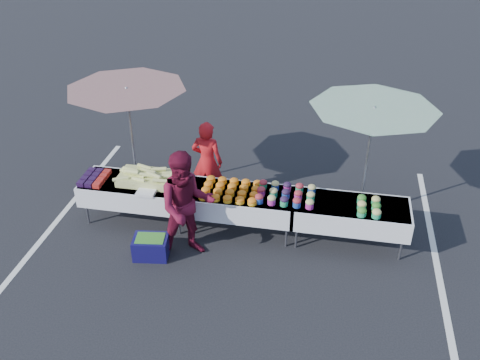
% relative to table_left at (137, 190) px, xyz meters
% --- Properties ---
extents(ground, '(80.00, 80.00, 0.00)m').
position_rel_table_left_xyz_m(ground, '(1.80, 0.00, -0.58)').
color(ground, black).
extents(stripe_left, '(0.10, 5.00, 0.00)m').
position_rel_table_left_xyz_m(stripe_left, '(-1.40, 0.00, -0.58)').
color(stripe_left, silver).
rests_on(stripe_left, ground).
extents(stripe_right, '(0.10, 5.00, 0.00)m').
position_rel_table_left_xyz_m(stripe_right, '(5.00, 0.00, -0.58)').
color(stripe_right, silver).
rests_on(stripe_right, ground).
extents(table_left, '(1.86, 0.81, 0.75)m').
position_rel_table_left_xyz_m(table_left, '(0.00, 0.00, 0.00)').
color(table_left, white).
rests_on(table_left, ground).
extents(table_center, '(1.86, 0.81, 0.75)m').
position_rel_table_left_xyz_m(table_center, '(1.80, 0.00, 0.00)').
color(table_center, white).
rests_on(table_center, ground).
extents(table_right, '(1.86, 0.81, 0.75)m').
position_rel_table_left_xyz_m(table_right, '(3.60, 0.00, 0.00)').
color(table_right, white).
rests_on(table_right, ground).
extents(berry_punnets, '(0.40, 0.54, 0.08)m').
position_rel_table_left_xyz_m(berry_punnets, '(-0.71, -0.06, 0.21)').
color(berry_punnets, black).
rests_on(berry_punnets, table_left).
extents(corn_pile, '(1.16, 0.57, 0.26)m').
position_rel_table_left_xyz_m(corn_pile, '(0.25, 0.05, 0.26)').
color(corn_pile, '#C6D66E').
rests_on(corn_pile, table_left).
extents(plastic_bags, '(0.30, 0.25, 0.05)m').
position_rel_table_left_xyz_m(plastic_bags, '(0.30, -0.30, 0.19)').
color(plastic_bags, white).
rests_on(plastic_bags, table_left).
extents(carrot_bowls, '(0.95, 0.69, 0.11)m').
position_rel_table_left_xyz_m(carrot_bowls, '(1.65, -0.01, 0.22)').
color(carrot_bowls, orange).
rests_on(carrot_bowls, table_center).
extents(potato_cups, '(0.94, 0.58, 0.16)m').
position_rel_table_left_xyz_m(potato_cups, '(2.55, 0.00, 0.25)').
color(potato_cups, '#21469C').
rests_on(potato_cups, table_right).
extents(bean_baskets, '(0.36, 0.50, 0.15)m').
position_rel_table_left_xyz_m(bean_baskets, '(3.86, -0.10, 0.24)').
color(bean_baskets, '#279F60').
rests_on(bean_baskets, table_right).
extents(vendor, '(0.60, 0.42, 1.56)m').
position_rel_table_left_xyz_m(vendor, '(1.04, 0.86, 0.19)').
color(vendor, red).
rests_on(vendor, ground).
extents(customer, '(1.09, 1.00, 1.82)m').
position_rel_table_left_xyz_m(customer, '(1.11, -0.75, 0.32)').
color(customer, maroon).
rests_on(customer, ground).
extents(umbrella_left, '(2.21, 2.21, 2.12)m').
position_rel_table_left_xyz_m(umbrella_left, '(-0.32, 0.80, 1.34)').
color(umbrella_left, black).
rests_on(umbrella_left, ground).
extents(umbrella_right, '(2.15, 2.15, 2.11)m').
position_rel_table_left_xyz_m(umbrella_right, '(3.80, 0.80, 1.33)').
color(umbrella_right, black).
rests_on(umbrella_right, ground).
extents(storage_bin, '(0.59, 0.47, 0.36)m').
position_rel_table_left_xyz_m(storage_bin, '(0.54, -0.94, -0.40)').
color(storage_bin, '#120E49').
rests_on(storage_bin, ground).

